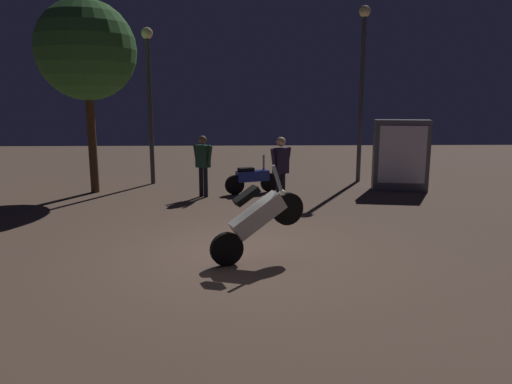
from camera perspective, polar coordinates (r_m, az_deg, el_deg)
ground_plane at (r=8.54m, az=-2.04°, el=-7.39°), size 40.00×40.00×0.00m
motorcycle_white_foreground at (r=7.95m, az=0.17°, el=-3.19°), size 1.59×0.69×1.63m
motorcycle_blue_parked_left at (r=13.83m, az=-0.44°, el=1.64°), size 1.59×0.67×1.11m
person_rider_beside at (r=11.99m, az=2.97°, el=3.22°), size 0.59×0.48×1.78m
person_bystander_far at (r=13.33m, az=-6.35°, el=3.76°), size 0.60×0.45×1.71m
streetlamp_near at (r=16.10m, az=12.57°, el=13.60°), size 0.36×0.36×5.57m
streetlamp_far at (r=15.64m, az=-12.64°, el=12.25°), size 0.36×0.36×4.86m
tree_left_bg at (r=14.68m, az=-19.62°, el=15.59°), size 2.78×2.78×5.43m
kiosk_billboard at (r=14.88m, az=16.91°, el=4.22°), size 1.66×0.77×2.10m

